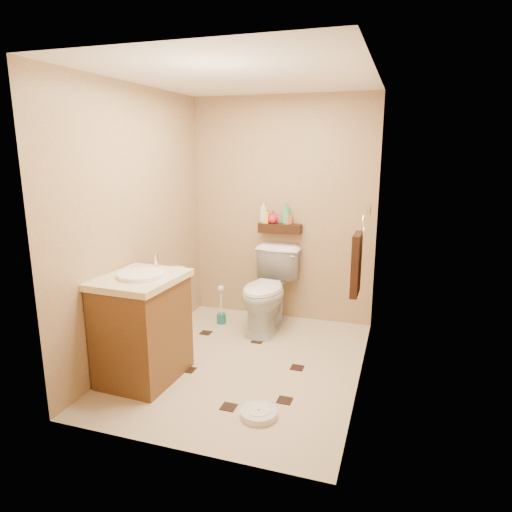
% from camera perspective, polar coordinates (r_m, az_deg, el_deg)
% --- Properties ---
extents(ground, '(2.50, 2.50, 0.00)m').
position_cam_1_polar(ground, '(4.16, -1.51, -13.25)').
color(ground, '#CAAE93').
rests_on(ground, ground).
extents(wall_back, '(2.00, 0.04, 2.40)m').
position_cam_1_polar(wall_back, '(4.96, 3.28, 5.68)').
color(wall_back, tan).
rests_on(wall_back, ground).
extents(wall_front, '(2.00, 0.04, 2.40)m').
position_cam_1_polar(wall_front, '(2.66, -10.75, -1.36)').
color(wall_front, tan).
rests_on(wall_front, ground).
extents(wall_left, '(0.04, 2.50, 2.40)m').
position_cam_1_polar(wall_left, '(4.22, -14.56, 3.89)').
color(wall_left, tan).
rests_on(wall_left, ground).
extents(wall_right, '(0.04, 2.50, 2.40)m').
position_cam_1_polar(wall_right, '(3.57, 13.67, 2.27)').
color(wall_right, tan).
rests_on(wall_right, ground).
extents(ceiling, '(2.00, 2.50, 0.02)m').
position_cam_1_polar(ceiling, '(3.75, -1.76, 21.58)').
color(ceiling, white).
rests_on(ceiling, wall_back).
extents(wall_shelf, '(0.46, 0.14, 0.10)m').
position_cam_1_polar(wall_shelf, '(4.91, 3.01, 3.48)').
color(wall_shelf, '#321C0D').
rests_on(wall_shelf, wall_back).
extents(floor_accents, '(1.21, 1.32, 0.01)m').
position_cam_1_polar(floor_accents, '(4.10, -1.71, -13.62)').
color(floor_accents, black).
rests_on(floor_accents, ground).
extents(toilet, '(0.52, 0.85, 0.84)m').
position_cam_1_polar(toilet, '(4.74, 1.50, -4.32)').
color(toilet, white).
rests_on(toilet, ground).
extents(vanity, '(0.62, 0.74, 1.01)m').
position_cam_1_polar(vanity, '(3.86, -14.00, -8.52)').
color(vanity, brown).
rests_on(vanity, ground).
extents(bathroom_scale, '(0.32, 0.32, 0.05)m').
position_cam_1_polar(bathroom_scale, '(3.43, 0.34, -19.09)').
color(bathroom_scale, silver).
rests_on(bathroom_scale, ground).
extents(toilet_brush, '(0.10, 0.10, 0.43)m').
position_cam_1_polar(toilet_brush, '(4.98, -4.37, -6.75)').
color(toilet_brush, '#1B6D63').
rests_on(toilet_brush, ground).
extents(towel_ring, '(0.12, 0.30, 0.76)m').
position_cam_1_polar(towel_ring, '(3.88, 12.50, -0.66)').
color(towel_ring, silver).
rests_on(towel_ring, wall_right).
extents(toilet_paper, '(0.12, 0.11, 0.12)m').
position_cam_1_polar(toilet_paper, '(4.86, -9.45, -1.85)').
color(toilet_paper, silver).
rests_on(toilet_paper, wall_left).
extents(bottle_a, '(0.10, 0.10, 0.24)m').
position_cam_1_polar(bottle_a, '(4.93, 0.97, 5.55)').
color(bottle_a, silver).
rests_on(bottle_a, wall_shelf).
extents(bottle_b, '(0.08, 0.08, 0.18)m').
position_cam_1_polar(bottle_b, '(4.93, 1.21, 5.16)').
color(bottle_b, yellow).
rests_on(bottle_b, wall_shelf).
extents(bottle_c, '(0.15, 0.15, 0.14)m').
position_cam_1_polar(bottle_c, '(4.91, 2.11, 4.89)').
color(bottle_c, red).
rests_on(bottle_c, wall_shelf).
extents(bottle_d, '(0.10, 0.10, 0.23)m').
position_cam_1_polar(bottle_d, '(4.87, 3.77, 5.34)').
color(bottle_d, '#3AAE69').
rests_on(bottle_d, wall_shelf).
extents(bottle_e, '(0.09, 0.09, 0.15)m').
position_cam_1_polar(bottle_e, '(4.87, 3.96, 4.85)').
color(bottle_e, '#F37351').
rests_on(bottle_e, wall_shelf).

